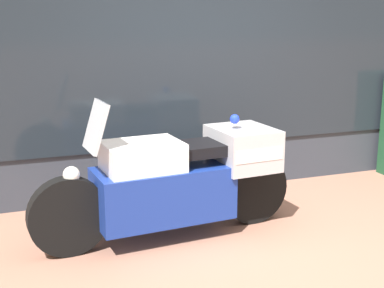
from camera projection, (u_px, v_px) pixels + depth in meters
ground_plane at (270, 255)px, 4.48m from camera, size 60.00×60.00×0.00m
shop_building at (150, 44)px, 5.76m from camera, size 6.45×0.55×3.29m
window_display at (222, 143)px, 6.36m from camera, size 5.00×0.30×1.98m
paramedic_motorcycle at (180, 178)px, 4.78m from camera, size 2.45×0.71×1.28m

